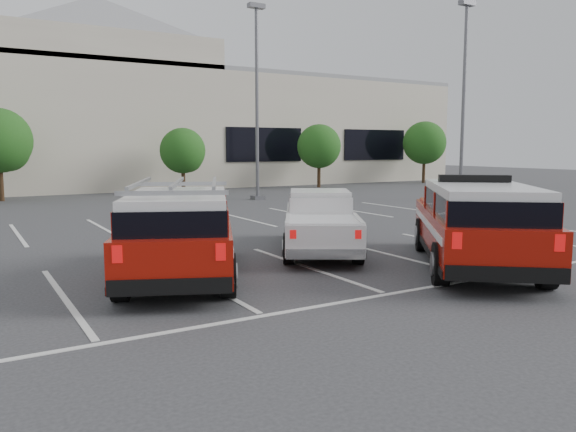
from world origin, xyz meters
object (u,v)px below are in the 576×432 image
(tree_far_right, at_px, (425,144))
(light_pole_mid, at_px, (257,102))
(light_pole_right, at_px, (463,101))
(ladder_suv, at_px, (180,240))
(fire_chief_suv, at_px, (476,231))
(tree_mid_left, at_px, (1,143))
(convention_building, at_px, (69,120))
(white_pickup, at_px, (320,227))
(tree_right, at_px, (320,148))
(tree_mid_right, at_px, (184,152))

(tree_far_right, xyz_separation_m, light_pole_mid, (-18.09, -6.05, 2.14))
(light_pole_right, xyz_separation_m, ladder_suv, (-18.99, -9.62, -4.33))
(fire_chief_suv, bearing_deg, tree_mid_left, 147.57)
(tree_far_right, bearing_deg, ladder_suv, -142.35)
(convention_building, height_order, tree_far_right, convention_building)
(tree_far_right, relative_size, ladder_suv, 0.83)
(light_pole_right, distance_m, white_pickup, 17.40)
(tree_right, bearing_deg, tree_mid_right, -180.00)
(tree_right, xyz_separation_m, light_pole_right, (0.91, -12.05, 2.41))
(tree_mid_right, bearing_deg, light_pole_mid, -72.48)
(light_pole_right, bearing_deg, convention_building, 125.89)
(light_pole_mid, height_order, ladder_suv, light_pole_mid)
(tree_far_right, height_order, light_pole_mid, light_pole_mid)
(tree_mid_left, xyz_separation_m, tree_far_right, (30.00, 0.00, 0.00))
(fire_chief_suv, xyz_separation_m, ladder_suv, (-6.34, 2.41, -0.03))
(tree_mid_right, bearing_deg, convention_building, 116.57)
(tree_mid_left, relative_size, light_pole_right, 0.47)
(tree_mid_right, relative_size, tree_far_right, 0.82)
(convention_building, xyz_separation_m, light_pole_right, (15.82, -21.86, 0.47))
(light_pole_right, bearing_deg, tree_mid_right, 132.17)
(tree_mid_left, bearing_deg, tree_far_right, 0.00)
(tree_mid_left, height_order, light_pole_mid, light_pole_mid)
(tree_mid_left, height_order, white_pickup, tree_mid_left)
(ladder_suv, bearing_deg, tree_mid_left, 118.63)
(tree_mid_left, bearing_deg, tree_mid_right, -0.00)
(tree_far_right, bearing_deg, convention_building, 158.49)
(white_pickup, relative_size, ladder_suv, 0.94)
(tree_right, distance_m, ladder_suv, 28.28)
(fire_chief_suv, bearing_deg, convention_building, 133.98)
(ladder_suv, bearing_deg, tree_far_right, 61.21)
(tree_right, xyz_separation_m, tree_far_right, (10.00, 0.00, 0.27))
(tree_mid_right, height_order, tree_far_right, tree_far_right)
(tree_mid_left, distance_m, light_pole_mid, 13.53)
(convention_building, bearing_deg, tree_mid_left, -117.40)
(convention_building, bearing_deg, white_pickup, -87.62)
(tree_mid_right, distance_m, ladder_suv, 23.18)
(light_pole_right, distance_m, ladder_suv, 21.72)
(fire_chief_suv, relative_size, ladder_suv, 1.06)
(tree_mid_right, xyz_separation_m, white_pickup, (-3.65, -20.41, -1.86))
(tree_mid_right, xyz_separation_m, fire_chief_suv, (-1.74, -24.07, -1.62))
(convention_building, relative_size, tree_right, 13.58)
(fire_chief_suv, height_order, white_pickup, fire_chief_suv)
(tree_mid_left, bearing_deg, ladder_suv, -84.93)
(tree_mid_left, bearing_deg, tree_right, -0.00)
(tree_far_right, distance_m, light_pole_mid, 19.19)
(tree_right, xyz_separation_m, white_pickup, (-13.66, -20.41, -2.13))
(light_pole_mid, height_order, light_pole_right, same)
(tree_mid_left, relative_size, tree_right, 1.10)
(light_pole_right, bearing_deg, ladder_suv, -153.13)
(tree_mid_left, bearing_deg, white_pickup, -72.73)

